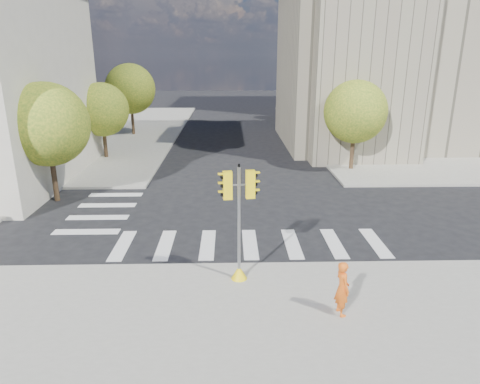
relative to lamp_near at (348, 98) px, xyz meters
name	(u,v)px	position (x,y,z in m)	size (l,w,h in m)	color
ground	(250,226)	(-8.00, -14.00, -4.58)	(160.00, 160.00, 0.00)	black
sidewalk_far_right	(427,130)	(12.00, 12.00, -4.50)	(28.00, 40.00, 0.15)	gray
sidewalk_far_left	(46,132)	(-28.00, 12.00, -4.50)	(28.00, 40.00, 0.15)	gray
civic_building	(422,60)	(7.59, 5.12, 2.68)	(26.00, 16.00, 19.39)	gray
tree_lw_near	(47,125)	(-18.50, -10.00, -0.38)	(4.40, 4.40, 6.41)	#382616
tree_lw_mid	(102,110)	(-18.50, 0.00, -0.82)	(4.00, 4.00, 5.77)	#382616
tree_lw_far	(130,89)	(-18.50, 10.00, -0.04)	(4.80, 4.80, 6.95)	#382616
tree_re_near	(355,112)	(-0.50, -4.00, -0.53)	(4.20, 4.20, 6.16)	#382616
tree_re_mid	(319,92)	(-0.50, 8.00, -0.23)	(4.60, 4.60, 6.66)	#382616
tree_re_far	(299,88)	(-0.50, 20.00, -0.71)	(4.00, 4.00, 5.88)	#382616
lamp_near	(348,98)	(0.00, 0.00, 0.00)	(0.35, 0.18, 8.11)	black
lamp_far	(313,85)	(0.00, 14.00, 0.00)	(0.35, 0.18, 8.11)	black
traffic_signal	(239,233)	(-8.64, -19.19, -2.68)	(1.08, 0.56, 4.17)	yellow
photographer	(342,288)	(-5.59, -21.41, -3.56)	(0.63, 0.42, 1.74)	orange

